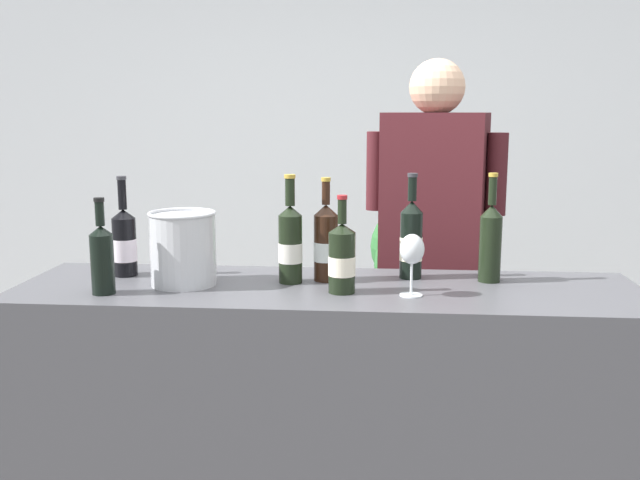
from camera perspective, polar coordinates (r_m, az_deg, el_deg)
name	(u,v)px	position (r m, az deg, el deg)	size (l,w,h in m)	color
wall_back	(357,135)	(4.79, 2.95, 8.42)	(8.00, 0.10, 2.80)	silver
counter	(327,435)	(2.43, 0.57, -15.36)	(1.98, 0.55, 1.01)	#4C4C51
wine_bottle_0	(102,257)	(2.25, -17.06, -1.31)	(0.07, 0.07, 0.29)	black
wine_bottle_1	(490,241)	(2.37, 13.50, -0.04)	(0.07, 0.07, 0.35)	black
wine_bottle_2	(124,242)	(2.48, -15.39, -0.17)	(0.08, 0.08, 0.34)	black
wine_bottle_3	(411,240)	(2.37, 7.31, 0.03)	(0.07, 0.07, 0.35)	black
wine_bottle_4	(326,243)	(2.32, 0.47, -0.23)	(0.08, 0.08, 0.34)	black
wine_bottle_5	(290,243)	(2.29, -2.39, -0.26)	(0.08, 0.08, 0.35)	black
wine_bottle_6	(342,258)	(2.16, 1.76, -1.47)	(0.08, 0.08, 0.30)	black
wine_glass	(412,252)	(2.14, 7.38, -0.93)	(0.07, 0.07, 0.19)	silver
ice_bucket	(183,248)	(2.30, -10.91, -0.62)	(0.22, 0.22, 0.24)	silver
person_server	(432,283)	(2.93, 8.93, -3.45)	(0.54, 0.33, 1.76)	black
potted_shrub	(426,280)	(3.32, 8.49, -3.20)	(0.53, 0.59, 1.15)	brown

